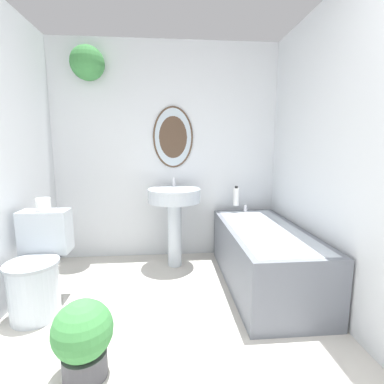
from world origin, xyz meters
name	(u,v)px	position (x,y,z in m)	size (l,w,h in m)	color
wall_back	(160,144)	(-0.08, 2.72, 1.29)	(2.60, 0.34, 2.40)	silver
wall_right	(352,157)	(1.27, 1.35, 1.20)	(0.06, 2.82, 2.40)	silver
toilet	(38,270)	(-0.99, 1.63, 0.34)	(0.38, 0.55, 0.76)	silver
pedestal_sink	(174,206)	(0.07, 2.39, 0.65)	(0.55, 0.55, 0.94)	silver
bathtub	(264,255)	(0.88, 1.90, 0.28)	(0.68, 1.50, 0.62)	slate
shampoo_bottle	(236,196)	(0.77, 2.55, 0.72)	(0.06, 0.06, 0.22)	white
potted_plant	(83,337)	(-0.46, 0.95, 0.24)	(0.33, 0.33, 0.45)	#47474C
toilet_paper_roll	(43,204)	(-0.99, 1.81, 0.81)	(0.11, 0.11, 0.10)	white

